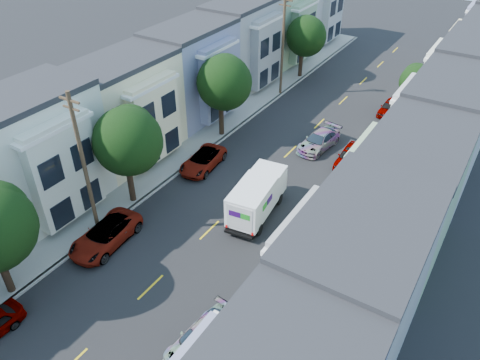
# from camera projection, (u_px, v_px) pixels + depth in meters

# --- Properties ---
(ground) EXTENTS (160.00, 160.00, 0.00)m
(ground) POSITION_uv_depth(u_px,v_px,m) (151.00, 287.00, 27.38)
(ground) COLOR black
(ground) RESTS_ON ground
(road_slab) EXTENTS (12.00, 70.00, 0.02)m
(road_slab) POSITION_uv_depth(u_px,v_px,m) (273.00, 168.00, 37.82)
(road_slab) COLOR black
(road_slab) RESTS_ON ground
(curb_left) EXTENTS (0.30, 70.00, 0.15)m
(curb_left) POSITION_uv_depth(u_px,v_px,m) (212.00, 147.00, 40.42)
(curb_left) COLOR gray
(curb_left) RESTS_ON ground
(curb_right) EXTENTS (0.30, 70.00, 0.15)m
(curb_right) POSITION_uv_depth(u_px,v_px,m) (344.00, 191.00, 35.15)
(curb_right) COLOR gray
(curb_right) RESTS_ON ground
(sidewalk_left) EXTENTS (2.60, 70.00, 0.15)m
(sidewalk_left) POSITION_uv_depth(u_px,v_px,m) (200.00, 143.00, 40.98)
(sidewalk_left) COLOR gray
(sidewalk_left) RESTS_ON ground
(sidewalk_right) EXTENTS (2.60, 70.00, 0.15)m
(sidewalk_right) POSITION_uv_depth(u_px,v_px,m) (361.00, 196.00, 34.58)
(sidewalk_right) COLOR gray
(sidewalk_right) RESTS_ON ground
(centerline) EXTENTS (0.12, 70.00, 0.01)m
(centerline) POSITION_uv_depth(u_px,v_px,m) (273.00, 168.00, 37.82)
(centerline) COLOR gold
(centerline) RESTS_ON ground
(townhouse_row_left) EXTENTS (5.00, 70.00, 8.50)m
(townhouse_row_left) POSITION_uv_depth(u_px,v_px,m) (166.00, 133.00, 42.68)
(townhouse_row_left) COLOR #91AF85
(townhouse_row_left) RESTS_ON ground
(townhouse_row_right) EXTENTS (5.00, 70.00, 8.50)m
(townhouse_row_right) POSITION_uv_depth(u_px,v_px,m) (412.00, 214.00, 32.97)
(townhouse_row_right) COLOR #91AF85
(townhouse_row_right) RESTS_ON ground
(tree_c) EXTENTS (4.70, 4.70, 7.51)m
(tree_c) POSITION_uv_depth(u_px,v_px,m) (127.00, 141.00, 31.18)
(tree_c) COLOR black
(tree_c) RESTS_ON ground
(tree_d) EXTENTS (4.70, 4.70, 7.49)m
(tree_d) POSITION_uv_depth(u_px,v_px,m) (223.00, 83.00, 39.27)
(tree_d) COLOR black
(tree_d) RESTS_ON ground
(tree_e) EXTENTS (4.38, 4.38, 6.92)m
(tree_e) POSITION_uv_depth(u_px,v_px,m) (305.00, 36.00, 50.62)
(tree_e) COLOR black
(tree_e) RESTS_ON ground
(tree_far_r) EXTENTS (3.10, 3.10, 5.66)m
(tree_far_r) POSITION_uv_depth(u_px,v_px,m) (415.00, 82.00, 41.99)
(tree_far_r) COLOR black
(tree_far_r) RESTS_ON ground
(utility_pole_near) EXTENTS (1.60, 0.26, 10.00)m
(utility_pole_near) POSITION_uv_depth(u_px,v_px,m) (84.00, 167.00, 28.58)
(utility_pole_near) COLOR #42301E
(utility_pole_near) RESTS_ON ground
(utility_pole_far) EXTENTS (1.60, 0.26, 10.00)m
(utility_pole_far) POSITION_uv_depth(u_px,v_px,m) (283.00, 46.00, 46.68)
(utility_pole_far) COLOR #42301E
(utility_pole_far) RESTS_ON ground
(fedex_truck) EXTENTS (2.25, 5.84, 2.80)m
(fedex_truck) POSITION_uv_depth(u_px,v_px,m) (257.00, 196.00, 32.11)
(fedex_truck) COLOR silver
(fedex_truck) RESTS_ON ground
(lead_sedan) EXTENTS (2.59, 4.95, 1.42)m
(lead_sedan) POSITION_uv_depth(u_px,v_px,m) (319.00, 141.00, 40.06)
(lead_sedan) COLOR black
(lead_sedan) RESTS_ON ground
(parked_left_c) EXTENTS (2.79, 5.39, 1.45)m
(parked_left_c) POSITION_uv_depth(u_px,v_px,m) (106.00, 235.00, 30.07)
(parked_left_c) COLOR #BCBCBC
(parked_left_c) RESTS_ON ground
(parked_left_d) EXTENTS (2.64, 4.95, 1.32)m
(parked_left_d) POSITION_uv_depth(u_px,v_px,m) (203.00, 160.00, 37.55)
(parked_left_d) COLOR #3E0D05
(parked_left_d) RESTS_ON ground
(parked_right_b) EXTENTS (2.29, 4.58, 1.33)m
(parked_right_b) POSITION_uv_depth(u_px,v_px,m) (201.00, 338.00, 23.71)
(parked_right_b) COLOR silver
(parked_right_b) RESTS_ON ground
(parked_right_c) EXTENTS (1.86, 4.42, 1.41)m
(parked_right_c) POSITION_uv_depth(u_px,v_px,m) (350.00, 156.00, 37.98)
(parked_right_c) COLOR black
(parked_right_c) RESTS_ON ground
(parked_right_d) EXTENTS (1.65, 4.11, 1.32)m
(parked_right_d) POSITION_uv_depth(u_px,v_px,m) (390.00, 107.00, 45.44)
(parked_right_d) COLOR #0A1A32
(parked_right_d) RESTS_ON ground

